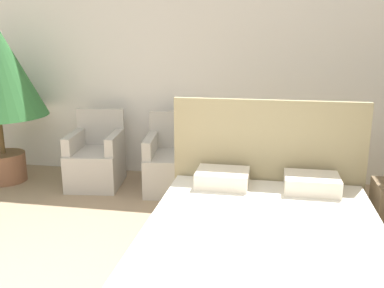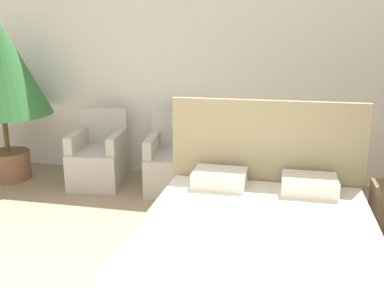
# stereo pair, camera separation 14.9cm
# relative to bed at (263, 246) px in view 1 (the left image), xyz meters

# --- Properties ---
(wall_back) EXTENTS (10.00, 0.06, 2.90)m
(wall_back) POSITION_rel_bed_xyz_m (-1.26, 2.40, 1.17)
(wall_back) COLOR white
(wall_back) RESTS_ON ground_plane
(bed) EXTENTS (1.76, 2.06, 1.24)m
(bed) POSITION_rel_bed_xyz_m (0.00, 0.00, 0.00)
(bed) COLOR #8C7A5B
(bed) RESTS_ON ground_plane
(armchair_near_window_left) EXTENTS (0.68, 0.76, 0.90)m
(armchair_near_window_left) POSITION_rel_bed_xyz_m (-2.06, 1.77, 0.01)
(armchair_near_window_left) COLOR #B7B2A8
(armchair_near_window_left) RESTS_ON ground_plane
(armchair_near_window_right) EXTENTS (0.68, 0.76, 0.90)m
(armchair_near_window_right) POSITION_rel_bed_xyz_m (-1.10, 1.77, 0.01)
(armchair_near_window_right) COLOR #B7B2A8
(armchair_near_window_right) RESTS_ON ground_plane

